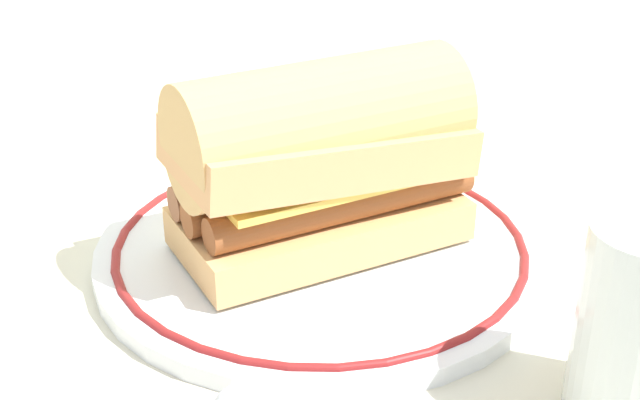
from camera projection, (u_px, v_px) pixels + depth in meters
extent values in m
plane|color=beige|center=(351.00, 289.00, 0.58)|extent=(1.50, 1.50, 0.00)
cylinder|color=white|center=(320.00, 252.00, 0.61)|extent=(0.30, 0.30, 0.01)
torus|color=maroon|center=(320.00, 244.00, 0.61)|extent=(0.27, 0.27, 0.01)
cube|color=#DFAB6B|center=(320.00, 223.00, 0.60)|extent=(0.20, 0.13, 0.03)
cylinder|color=brown|center=(338.00, 205.00, 0.57)|extent=(0.18, 0.06, 0.02)
cylinder|color=brown|center=(320.00, 190.00, 0.59)|extent=(0.18, 0.06, 0.02)
cylinder|color=brown|center=(303.00, 175.00, 0.61)|extent=(0.18, 0.06, 0.02)
cube|color=#EFC64C|center=(320.00, 170.00, 0.58)|extent=(0.17, 0.12, 0.01)
cube|color=#E2A469|center=(320.00, 145.00, 0.57)|extent=(0.20, 0.13, 0.04)
cylinder|color=tan|center=(320.00, 123.00, 0.57)|extent=(0.20, 0.12, 0.08)
cylinder|color=silver|center=(639.00, 323.00, 0.45)|extent=(0.06, 0.06, 0.11)
cylinder|color=gold|center=(631.00, 364.00, 0.47)|extent=(0.06, 0.06, 0.06)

